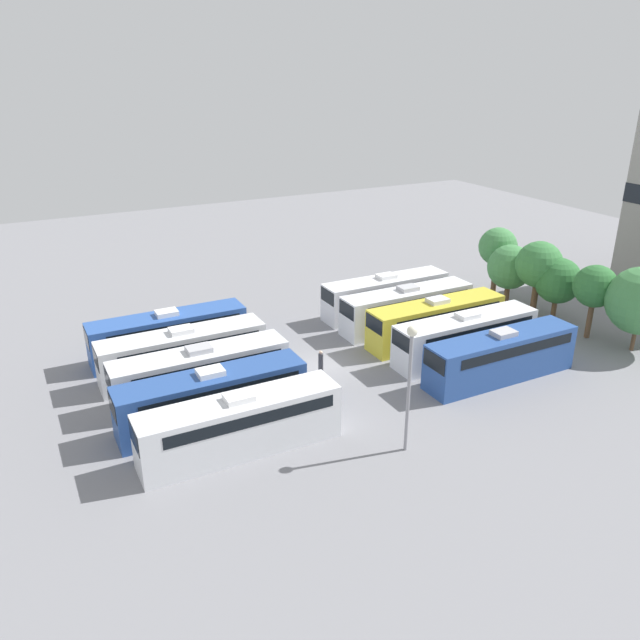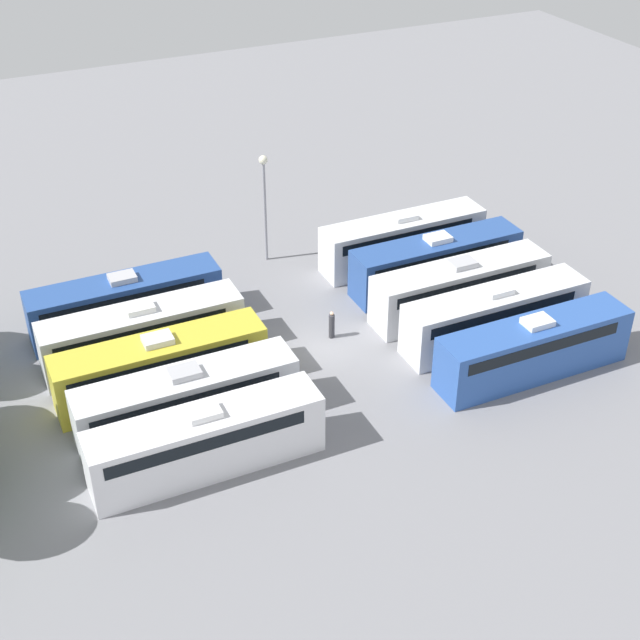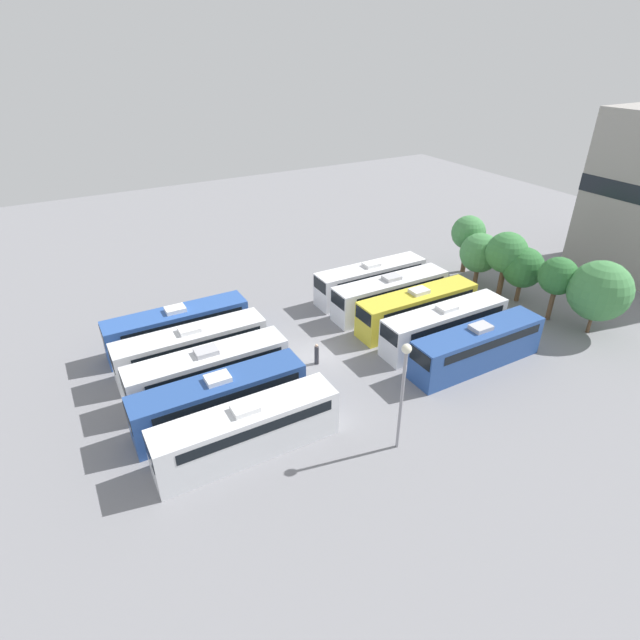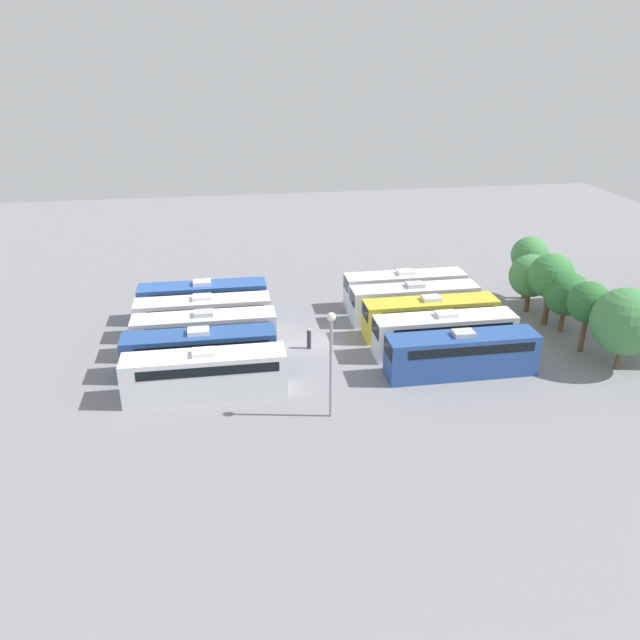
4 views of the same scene
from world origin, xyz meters
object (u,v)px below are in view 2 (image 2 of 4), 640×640
bus_2 (460,287)px  bus_4 (402,238)px  bus_8 (142,332)px  bus_9 (125,302)px  bus_6 (186,399)px  bus_7 (160,365)px  worker_person (332,325)px  bus_1 (494,314)px  light_pole (264,190)px  bus_5 (206,439)px  bus_0 (533,347)px  bus_3 (436,261)px

bus_2 → bus_4: 7.19m
bus_8 → bus_9: bearing=0.8°
bus_6 → bus_7: (3.47, 0.40, 0.00)m
worker_person → bus_4: bearing=-52.6°
bus_1 → bus_6: bearing=90.2°
bus_6 → light_pole: size_ratio=1.51×
bus_4 → bus_6: 21.82m
bus_6 → bus_5: bearing=177.8°
bus_4 → bus_9: bearing=90.3°
bus_0 → bus_3: 10.86m
bus_1 → bus_9: (10.68, 19.62, 0.00)m
bus_0 → bus_8: bearing=61.4°
bus_5 → bus_1: bearing=-79.5°
bus_3 → bus_6: size_ratio=1.00×
bus_3 → bus_7: bearing=100.6°
bus_8 → bus_3: bearing=-89.6°
bus_4 → bus_7: bearing=111.0°
bus_7 → worker_person: bus_7 is taller
light_pole → bus_2: bearing=-143.5°
bus_3 → bus_9: 20.14m
bus_1 → bus_3: bearing=-1.6°
bus_1 → bus_4: size_ratio=1.00×
bus_5 → bus_6: same height
worker_person → light_pole: (10.71, -0.07, 4.40)m
bus_3 → bus_8: 19.77m
bus_5 → light_pole: bearing=-29.8°
bus_6 → worker_person: size_ratio=6.41×
bus_6 → bus_9: bearing=2.5°
bus_3 → bus_8: size_ratio=1.00×
bus_8 → bus_7: bearing=-179.5°
bus_5 → bus_8: 10.51m
bus_8 → light_pole: light_pole is taller
bus_1 → bus_4: 10.80m
bus_1 → worker_person: 9.74m
bus_6 → bus_8: same height
bus_3 → bus_4: 3.73m
bus_7 → bus_4: bearing=-69.0°
bus_0 → bus_7: same height
bus_6 → bus_9: size_ratio=1.00×
bus_1 → bus_7: bearing=80.2°
bus_5 → worker_person: (7.89, -10.60, -0.96)m
bus_9 → light_pole: 12.32m
bus_0 → bus_5: (0.19, 19.32, 0.00)m
bus_8 → bus_1: bearing=-109.5°
bus_7 → bus_8: same height
bus_9 → bus_5: bearing=-178.6°
worker_person → bus_1: bearing=-116.5°
bus_0 → bus_9: same height
bus_0 → light_pole: bearing=24.7°
light_pole → bus_0: bearing=-155.3°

